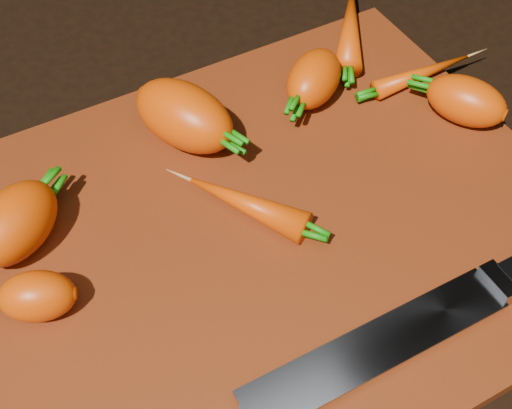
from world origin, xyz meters
TOP-DOWN VIEW (x-y plane):
  - ground at (0.00, 0.00)m, footprint 2.00×2.00m
  - cutting_board at (0.00, 0.00)m, footprint 0.50×0.40m
  - carrot_0 at (-0.17, 0.08)m, footprint 0.09×0.09m
  - carrot_1 at (-0.18, 0.01)m, footprint 0.07×0.06m
  - carrot_2 at (-0.01, 0.12)m, footprint 0.09×0.11m
  - carrot_3 at (0.12, 0.11)m, footprint 0.08×0.08m
  - carrot_4 at (0.22, 0.02)m, footprint 0.07×0.08m
  - carrot_5 at (0.20, 0.17)m, footprint 0.10×0.12m
  - carrot_6 at (0.22, 0.08)m, footprint 0.11×0.02m
  - carrot_7 at (-0.00, 0.02)m, footprint 0.08×0.10m
  - knife at (0.03, -0.14)m, footprint 0.33×0.04m

SIDE VIEW (x-z plane):
  - ground at x=0.00m, z-range -0.01..0.00m
  - cutting_board at x=0.00m, z-range 0.00..0.01m
  - knife at x=0.03m, z-range 0.01..0.03m
  - carrot_6 at x=0.22m, z-range 0.01..0.03m
  - carrot_7 at x=0.00m, z-range 0.01..0.04m
  - carrot_5 at x=0.20m, z-range 0.01..0.04m
  - carrot_1 at x=-0.18m, z-range 0.01..0.05m
  - carrot_4 at x=0.22m, z-range 0.01..0.06m
  - carrot_3 at x=0.12m, z-range 0.01..0.06m
  - carrot_0 at x=-0.17m, z-range 0.01..0.06m
  - carrot_2 at x=-0.01m, z-range 0.01..0.07m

